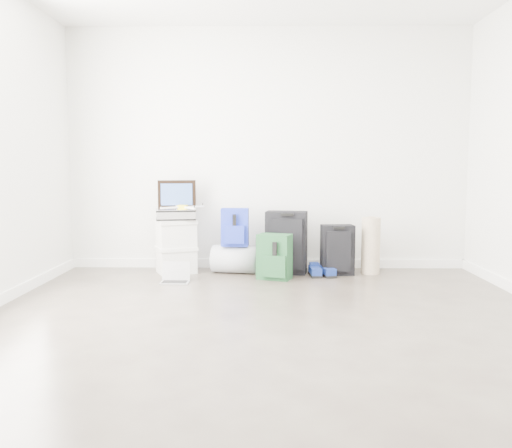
{
  "coord_description": "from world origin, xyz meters",
  "views": [
    {
      "loc": [
        -0.03,
        -3.65,
        1.15
      ],
      "look_at": [
        -0.12,
        1.9,
        0.57
      ],
      "focal_mm": 38.0,
      "sensor_mm": 36.0,
      "label": 1
    }
  ],
  "objects_px": {
    "briefcase": "(176,215)",
    "boxes_stack": "(176,246)",
    "large_suitcase": "(286,242)",
    "duffel_bag": "(235,259)",
    "laptop": "(175,278)",
    "carry_on": "(337,250)"
  },
  "relations": [
    {
      "from": "large_suitcase",
      "to": "laptop",
      "type": "relative_size",
      "value": 2.37
    },
    {
      "from": "briefcase",
      "to": "carry_on",
      "type": "xyz_separation_m",
      "value": [
        1.75,
        -0.08,
        -0.37
      ]
    },
    {
      "from": "boxes_stack",
      "to": "briefcase",
      "type": "distance_m",
      "value": 0.35
    },
    {
      "from": "boxes_stack",
      "to": "briefcase",
      "type": "relative_size",
      "value": 1.42
    },
    {
      "from": "briefcase",
      "to": "carry_on",
      "type": "relative_size",
      "value": 0.76
    },
    {
      "from": "duffel_bag",
      "to": "laptop",
      "type": "bearing_deg",
      "value": -127.7
    },
    {
      "from": "duffel_bag",
      "to": "large_suitcase",
      "type": "distance_m",
      "value": 0.59
    },
    {
      "from": "boxes_stack",
      "to": "large_suitcase",
      "type": "relative_size",
      "value": 0.86
    },
    {
      "from": "briefcase",
      "to": "carry_on",
      "type": "height_order",
      "value": "briefcase"
    },
    {
      "from": "boxes_stack",
      "to": "large_suitcase",
      "type": "height_order",
      "value": "large_suitcase"
    },
    {
      "from": "briefcase",
      "to": "duffel_bag",
      "type": "height_order",
      "value": "briefcase"
    },
    {
      "from": "carry_on",
      "to": "duffel_bag",
      "type": "bearing_deg",
      "value": 171.35
    },
    {
      "from": "boxes_stack",
      "to": "large_suitcase",
      "type": "xyz_separation_m",
      "value": [
        1.2,
        -0.01,
        0.05
      ]
    },
    {
      "from": "duffel_bag",
      "to": "large_suitcase",
      "type": "xyz_separation_m",
      "value": [
        0.56,
        -0.0,
        0.19
      ]
    },
    {
      "from": "carry_on",
      "to": "laptop",
      "type": "bearing_deg",
      "value": -170.57
    },
    {
      "from": "large_suitcase",
      "to": "duffel_bag",
      "type": "bearing_deg",
      "value": -170.96
    },
    {
      "from": "duffel_bag",
      "to": "laptop",
      "type": "xyz_separation_m",
      "value": [
        -0.57,
        -0.5,
        -0.1
      ]
    },
    {
      "from": "large_suitcase",
      "to": "laptop",
      "type": "xyz_separation_m",
      "value": [
        -1.13,
        -0.49,
        -0.29
      ]
    },
    {
      "from": "boxes_stack",
      "to": "duffel_bag",
      "type": "relative_size",
      "value": 1.19
    },
    {
      "from": "briefcase",
      "to": "laptop",
      "type": "xyz_separation_m",
      "value": [
        0.07,
        -0.5,
        -0.59
      ]
    },
    {
      "from": "briefcase",
      "to": "boxes_stack",
      "type": "bearing_deg",
      "value": 0.0
    },
    {
      "from": "duffel_bag",
      "to": "large_suitcase",
      "type": "relative_size",
      "value": 0.73
    }
  ]
}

